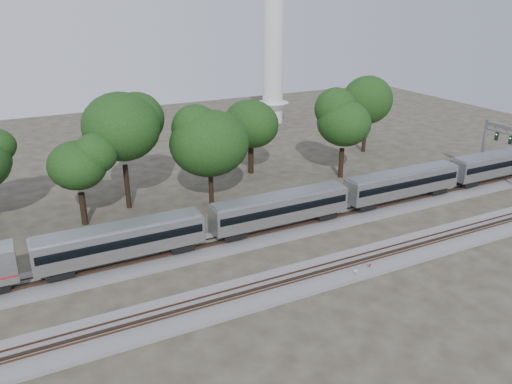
# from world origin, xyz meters

# --- Properties ---
(ground) EXTENTS (160.00, 160.00, 0.00)m
(ground) POSITION_xyz_m (0.00, 0.00, 0.00)
(ground) COLOR #383328
(ground) RESTS_ON ground
(track_far) EXTENTS (160.00, 5.00, 0.73)m
(track_far) POSITION_xyz_m (0.00, 6.00, 0.21)
(track_far) COLOR slate
(track_far) RESTS_ON ground
(track_near) EXTENTS (160.00, 5.00, 0.73)m
(track_near) POSITION_xyz_m (0.00, -4.00, 0.21)
(track_near) COLOR slate
(track_near) RESTS_ON ground
(train) EXTENTS (101.60, 2.89, 4.26)m
(train) POSITION_xyz_m (12.87, 6.00, 3.03)
(train) COLOR silver
(train) RESTS_ON ground
(switch_stand_red) EXTENTS (0.29, 0.09, 0.91)m
(switch_stand_red) POSITION_xyz_m (7.40, -5.55, 0.58)
(switch_stand_red) COLOR #512D19
(switch_stand_red) RESTS_ON ground
(switch_stand_white) EXTENTS (0.29, 0.09, 0.92)m
(switch_stand_white) POSITION_xyz_m (5.44, -5.85, 0.59)
(switch_stand_white) COLOR #512D19
(switch_stand_white) RESTS_ON ground
(switch_lever) EXTENTS (0.58, 0.48, 0.30)m
(switch_lever) POSITION_xyz_m (7.75, -6.05, 0.15)
(switch_lever) COLOR #512D19
(switch_lever) RESTS_ON ground
(signal_gantry) EXTENTS (0.57, 6.79, 8.26)m
(signal_gantry) POSITION_xyz_m (39.32, 6.00, 6.02)
(signal_gantry) COLOR gray
(signal_gantry) RESTS_ON ground
(tree_2) EXTENTS (7.32, 7.32, 10.33)m
(tree_2) POSITION_xyz_m (-15.23, 17.97, 7.18)
(tree_2) COLOR black
(tree_2) RESTS_ON ground
(tree_3) EXTENTS (10.56, 10.56, 14.88)m
(tree_3) POSITION_xyz_m (-9.50, 20.55, 10.38)
(tree_3) COLOR black
(tree_3) RESTS_ON ground
(tree_4) EXTENTS (8.11, 8.11, 11.43)m
(tree_4) POSITION_xyz_m (0.20, 17.02, 7.96)
(tree_4) COLOR black
(tree_4) RESTS_ON ground
(tree_5) EXTENTS (7.66, 7.66, 10.80)m
(tree_5) POSITION_xyz_m (9.93, 25.42, 7.52)
(tree_5) COLOR black
(tree_5) RESTS_ON ground
(tree_6) EXTENTS (8.20, 8.20, 11.56)m
(tree_6) POSITION_xyz_m (20.81, 17.88, 8.05)
(tree_6) COLOR black
(tree_6) RESTS_ON ground
(tree_7) EXTENTS (8.94, 8.94, 12.61)m
(tree_7) POSITION_xyz_m (31.87, 26.67, 8.78)
(tree_7) COLOR black
(tree_7) RESTS_ON ground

